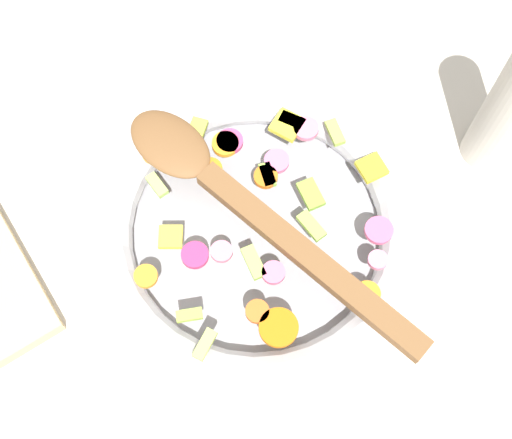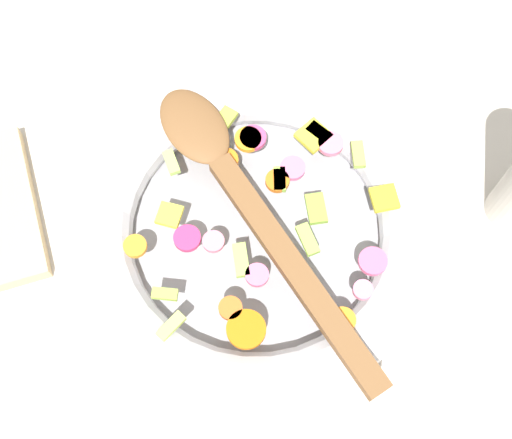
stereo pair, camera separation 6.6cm
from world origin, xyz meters
The scene contains 4 objects.
ground_plane centered at (0.00, 0.00, 0.00)m, with size 4.00×4.00×0.00m, color beige.
skillet centered at (0.00, 0.00, 0.02)m, with size 0.34×0.34×0.05m.
chopped_vegetables centered at (-0.01, -0.01, 0.05)m, with size 0.26×0.26×0.01m.
wooden_spoon centered at (0.00, -0.02, 0.06)m, with size 0.13×0.34×0.01m.
Camera 2 is at (0.07, 0.23, 0.66)m, focal length 50.00 mm.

